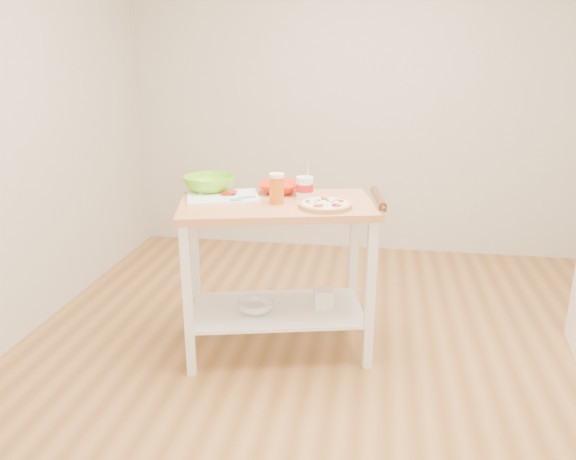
# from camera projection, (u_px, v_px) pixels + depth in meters

# --- Properties ---
(room_shell) EXTENTS (4.04, 4.54, 2.74)m
(room_shell) POSITION_uv_depth(u_px,v_px,m) (354.00, 131.00, 2.55)
(room_shell) COLOR #A8733E
(room_shell) RESTS_ON ground
(prep_island) EXTENTS (1.17, 0.81, 0.90)m
(prep_island) POSITION_uv_depth(u_px,v_px,m) (277.00, 247.00, 3.16)
(prep_island) COLOR tan
(prep_island) RESTS_ON ground
(pizza) EXTENTS (0.28, 0.28, 0.05)m
(pizza) POSITION_uv_depth(u_px,v_px,m) (325.00, 205.00, 2.98)
(pizza) COLOR tan
(pizza) RESTS_ON prep_island
(cutting_board) EXTENTS (0.48, 0.41, 0.04)m
(cutting_board) POSITION_uv_depth(u_px,v_px,m) (222.00, 196.00, 3.19)
(cutting_board) COLOR white
(cutting_board) RESTS_ON prep_island
(spatula) EXTENTS (0.13, 0.12, 0.01)m
(spatula) POSITION_uv_depth(u_px,v_px,m) (242.00, 198.00, 3.10)
(spatula) COLOR teal
(spatula) RESTS_ON cutting_board
(knife) EXTENTS (0.24, 0.16, 0.01)m
(knife) POSITION_uv_depth(u_px,v_px,m) (218.00, 190.00, 3.29)
(knife) COLOR silver
(knife) RESTS_ON cutting_board
(orange_bowl) EXTENTS (0.25, 0.25, 0.06)m
(orange_bowl) POSITION_uv_depth(u_px,v_px,m) (279.00, 188.00, 3.29)
(orange_bowl) COLOR red
(orange_bowl) RESTS_ON prep_island
(green_bowl) EXTENTS (0.41, 0.41, 0.10)m
(green_bowl) POSITION_uv_depth(u_px,v_px,m) (210.00, 184.00, 3.31)
(green_bowl) COLOR #75CD20
(green_bowl) RESTS_ON prep_island
(beer_pint) EXTENTS (0.08, 0.08, 0.17)m
(beer_pint) POSITION_uv_depth(u_px,v_px,m) (277.00, 188.00, 3.04)
(beer_pint) COLOR #CD6413
(beer_pint) RESTS_ON prep_island
(yogurt_tub) EXTENTS (0.10, 0.10, 0.21)m
(yogurt_tub) POSITION_uv_depth(u_px,v_px,m) (305.00, 187.00, 3.17)
(yogurt_tub) COLOR white
(yogurt_tub) RESTS_ON prep_island
(rolling_pin) EXTENTS (0.10, 0.38, 0.04)m
(rolling_pin) POSITION_uv_depth(u_px,v_px,m) (378.00, 198.00, 3.08)
(rolling_pin) COLOR #5C3315
(rolling_pin) RESTS_ON prep_island
(shelf_glass_bowl) EXTENTS (0.26, 0.26, 0.07)m
(shelf_glass_bowl) POSITION_uv_depth(u_px,v_px,m) (256.00, 306.00, 3.23)
(shelf_glass_bowl) COLOR silver
(shelf_glass_bowl) RESTS_ON prep_island
(shelf_bin) EXTENTS (0.13, 0.13, 0.11)m
(shelf_bin) POSITION_uv_depth(u_px,v_px,m) (323.00, 298.00, 3.29)
(shelf_bin) COLOR white
(shelf_bin) RESTS_ON prep_island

